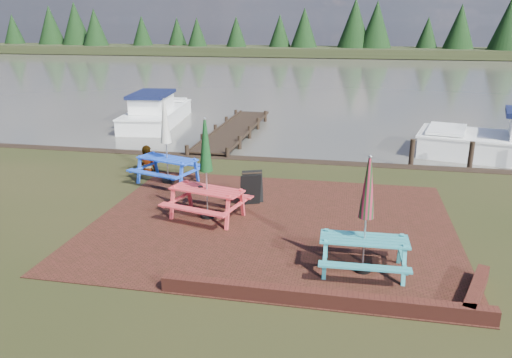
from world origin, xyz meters
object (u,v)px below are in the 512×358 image
object	(u,v)px
picnic_table_teal	(365,233)
boat_jetty	(156,114)
chalkboard	(252,188)
picnic_table_blue	(167,154)
person	(146,146)
picnic_table_red	(207,184)
jetty	(234,130)

from	to	relation	value
picnic_table_teal	boat_jetty	bearing A→B (deg)	124.16
chalkboard	picnic_table_blue	bearing A→B (deg)	132.68
picnic_table_teal	person	size ratio (longest dim) A/B	1.38
picnic_table_red	chalkboard	distance (m)	1.59
picnic_table_teal	person	bearing A→B (deg)	139.18
chalkboard	jetty	world-z (taller)	chalkboard
picnic_table_teal	jetty	size ratio (longest dim) A/B	0.27
picnic_table_red	picnic_table_teal	bearing A→B (deg)	-14.38
jetty	picnic_table_red	bearing A→B (deg)	-80.09
picnic_table_red	chalkboard	world-z (taller)	picnic_table_red
picnic_table_teal	boat_jetty	world-z (taller)	picnic_table_teal
picnic_table_teal	jetty	distance (m)	13.68
picnic_table_blue	boat_jetty	distance (m)	10.50
chalkboard	person	bearing A→B (deg)	126.83
picnic_table_blue	jetty	world-z (taller)	picnic_table_blue
picnic_table_red	person	distance (m)	4.93
picnic_table_teal	picnic_table_red	distance (m)	4.53
picnic_table_red	person	world-z (taller)	picnic_table_red
picnic_table_teal	boat_jetty	xyz separation A→B (m)	(-10.33, 14.38, -0.49)
picnic_table_red	picnic_table_blue	distance (m)	3.34
boat_jetty	person	distance (m)	9.05
picnic_table_blue	jetty	xyz separation A→B (m)	(0.30, 7.59, -0.81)
picnic_table_red	jetty	xyz separation A→B (m)	(-1.78, 10.20, -0.80)
jetty	picnic_table_blue	bearing A→B (deg)	-92.26
picnic_table_red	chalkboard	size ratio (longest dim) A/B	2.85
jetty	person	size ratio (longest dim) A/B	5.11
person	jetty	bearing A→B (deg)	-104.59
person	chalkboard	bearing A→B (deg)	147.32
chalkboard	boat_jetty	size ratio (longest dim) A/B	0.14
jetty	person	bearing A→B (deg)	-102.71
picnic_table_red	boat_jetty	size ratio (longest dim) A/B	0.39
picnic_table_teal	person	distance (m)	9.32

